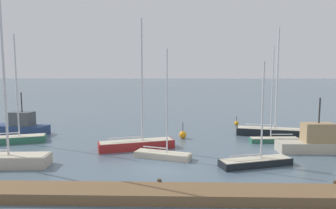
{
  "coord_description": "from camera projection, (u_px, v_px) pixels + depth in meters",
  "views": [
    {
      "loc": [
        0.92,
        -20.04,
        6.6
      ],
      "look_at": [
        0.0,
        13.26,
        3.0
      ],
      "focal_mm": 31.79,
      "sensor_mm": 36.0,
      "label": 1
    }
  ],
  "objects": [
    {
      "name": "ground_plane",
      "position": [
        163.0,
        168.0,
        20.65
      ],
      "size": [
        600.0,
        600.0,
        0.0
      ],
      "primitive_type": "plane",
      "color": "slate"
    },
    {
      "name": "dock_pier",
      "position": [
        158.0,
        194.0,
        15.57
      ],
      "size": [
        24.24,
        2.13,
        0.67
      ],
      "color": "brown",
      "rests_on": "ground_plane"
    },
    {
      "name": "sailboat_0",
      "position": [
        270.0,
        130.0,
        31.14
      ],
      "size": [
        7.01,
        3.16,
        11.09
      ],
      "rotation": [
        0.0,
        0.0,
        -0.22
      ],
      "color": "black",
      "rests_on": "ground_plane"
    },
    {
      "name": "sailboat_1",
      "position": [
        14.0,
        138.0,
        27.92
      ],
      "size": [
        5.7,
        3.21,
        10.08
      ],
      "rotation": [
        0.0,
        0.0,
        0.33
      ],
      "color": "#2D6B51",
      "rests_on": "ground_plane"
    },
    {
      "name": "sailboat_2",
      "position": [
        256.0,
        161.0,
        21.04
      ],
      "size": [
        5.42,
        2.84,
        7.37
      ],
      "rotation": [
        0.0,
        0.0,
        0.3
      ],
      "color": "black",
      "rests_on": "ground_plane"
    },
    {
      "name": "sailboat_3",
      "position": [
        1.0,
        158.0,
        20.85
      ],
      "size": [
        6.66,
        2.1,
        13.28
      ],
      "rotation": [
        0.0,
        0.0,
        0.07
      ],
      "color": "#BCB29E",
      "rests_on": "ground_plane"
    },
    {
      "name": "sailboat_4",
      "position": [
        137.0,
        143.0,
        25.68
      ],
      "size": [
        6.62,
        3.47,
        11.1
      ],
      "rotation": [
        0.0,
        0.0,
        0.32
      ],
      "color": "maroon",
      "rests_on": "ground_plane"
    },
    {
      "name": "sailboat_5",
      "position": [
        274.0,
        138.0,
        28.17
      ],
      "size": [
        4.68,
        1.32,
        8.98
      ],
      "rotation": [
        0.0,
        0.0,
        3.19
      ],
      "color": "#2D6B51",
      "rests_on": "ground_plane"
    },
    {
      "name": "sailboat_6",
      "position": [
        163.0,
        153.0,
        22.92
      ],
      "size": [
        4.55,
        2.48,
        8.34
      ],
      "rotation": [
        0.0,
        0.0,
        -0.31
      ],
      "color": "#BCB29E",
      "rests_on": "ground_plane"
    },
    {
      "name": "fishing_boat_0",
      "position": [
        316.0,
        141.0,
        24.7
      ],
      "size": [
        6.06,
        1.92,
        4.54
      ],
      "rotation": [
        0.0,
        0.0,
        0.03
      ],
      "color": "#BCB29E",
      "rests_on": "ground_plane"
    },
    {
      "name": "fishing_boat_1",
      "position": [
        21.0,
        126.0,
        31.93
      ],
      "size": [
        6.19,
        2.76,
        4.49
      ],
      "rotation": [
        0.0,
        0.0,
        -0.15
      ],
      "color": "navy",
      "rests_on": "ground_plane"
    },
    {
      "name": "channel_buoy_1",
      "position": [
        236.0,
        123.0,
        37.2
      ],
      "size": [
        0.55,
        0.55,
        1.15
      ],
      "color": "orange",
      "rests_on": "ground_plane"
    },
    {
      "name": "channel_buoy_2",
      "position": [
        183.0,
        135.0,
        29.82
      ],
      "size": [
        0.74,
        0.74,
        1.61
      ],
      "color": "orange",
      "rests_on": "ground_plane"
    }
  ]
}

